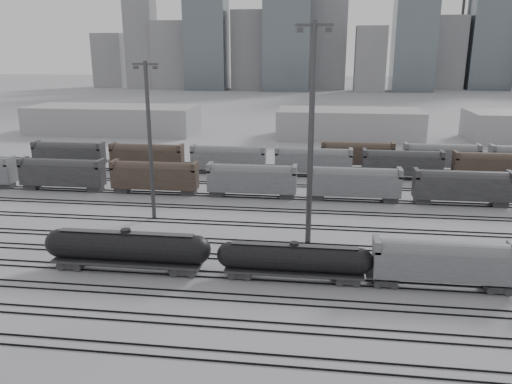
# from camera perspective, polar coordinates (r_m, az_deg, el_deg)

# --- Properties ---
(ground) EXTENTS (900.00, 900.00, 0.00)m
(ground) POSITION_cam_1_polar(r_m,az_deg,el_deg) (54.39, 4.36, -10.42)
(ground) COLOR #A4A4A8
(ground) RESTS_ON ground
(tracks) EXTENTS (220.00, 71.50, 0.16)m
(tracks) POSITION_cam_1_polar(r_m,az_deg,el_deg) (70.47, 5.18, -4.08)
(tracks) COLOR black
(tracks) RESTS_ON ground
(tank_car_a) EXTENTS (19.18, 3.20, 4.74)m
(tank_car_a) POSITION_cam_1_polar(r_m,az_deg,el_deg) (58.08, -14.53, -6.18)
(tank_car_a) COLOR #262629
(tank_car_a) RESTS_ON ground
(tank_car_b) EXTENTS (16.85, 2.81, 4.16)m
(tank_car_b) POSITION_cam_1_polar(r_m,az_deg,el_deg) (54.29, 4.35, -7.67)
(tank_car_b) COLOR #262629
(tank_car_b) RESTS_ON ground
(hopper_car_a) EXTENTS (14.20, 2.82, 5.08)m
(hopper_car_a) POSITION_cam_1_polar(r_m,az_deg,el_deg) (55.48, 20.55, -7.34)
(hopper_car_a) COLOR #262629
(hopper_car_a) RESTS_ON ground
(light_mast_b) EXTENTS (3.63, 0.58, 22.71)m
(light_mast_b) POSITION_cam_1_polar(r_m,az_deg,el_deg) (72.92, -12.06, 6.06)
(light_mast_b) COLOR #3C3C3E
(light_mast_b) RESTS_ON ground
(light_mast_c) EXTENTS (4.39, 0.70, 27.43)m
(light_mast_c) POSITION_cam_1_polar(r_m,az_deg,el_deg) (61.65, 6.33, 6.92)
(light_mast_c) COLOR #3C3C3E
(light_mast_c) RESTS_ON ground
(bg_string_near) EXTENTS (151.00, 3.00, 5.60)m
(bg_string_near) POSITION_cam_1_polar(r_m,az_deg,el_deg) (83.68, 11.14, 0.86)
(bg_string_near) COLOR slate
(bg_string_near) RESTS_ON ground
(bg_string_mid) EXTENTS (151.00, 3.00, 5.60)m
(bg_string_mid) POSITION_cam_1_polar(r_m,az_deg,el_deg) (100.28, 16.33, 3.00)
(bg_string_mid) COLOR #262629
(bg_string_mid) RESTS_ON ground
(bg_string_far) EXTENTS (66.00, 3.00, 5.60)m
(bg_string_far) POSITION_cam_1_polar(r_m,az_deg,el_deg) (111.91, 24.63, 3.48)
(bg_string_far) COLOR #46372C
(bg_string_far) RESTS_ON ground
(warehouse_left) EXTENTS (50.00, 18.00, 8.00)m
(warehouse_left) POSITION_cam_1_polar(r_m,az_deg,el_deg) (157.92, -15.99, 7.98)
(warehouse_left) COLOR gray
(warehouse_left) RESTS_ON ground
(warehouse_mid) EXTENTS (40.00, 18.00, 8.00)m
(warehouse_mid) POSITION_cam_1_polar(r_m,az_deg,el_deg) (145.33, 10.54, 7.68)
(warehouse_mid) COLOR gray
(warehouse_mid) RESTS_ON ground
(skyline) EXTENTS (316.00, 22.40, 95.00)m
(skyline) POSITION_cam_1_polar(r_m,az_deg,el_deg) (329.01, 9.40, 17.54)
(skyline) COLOR gray
(skyline) RESTS_ON ground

